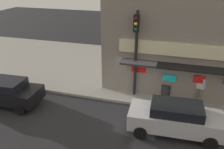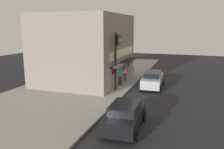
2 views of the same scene
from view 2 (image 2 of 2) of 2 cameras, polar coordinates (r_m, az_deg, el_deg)
name	(u,v)px [view 2 (image 2 of 2)]	position (r m, az deg, el deg)	size (l,w,h in m)	color
ground_plane	(127,93)	(21.02, 3.71, -4.59)	(63.64, 63.64, 0.00)	#232326
sidewalk	(76,87)	(22.87, -8.94, -3.13)	(42.43, 10.38, 0.17)	gray
corner_building	(86,48)	(24.70, -6.53, 6.52)	(10.07, 8.87, 7.02)	gray
traffic_light	(117,54)	(20.54, 1.18, 5.16)	(0.32, 0.58, 5.29)	black
fire_hydrant	(134,70)	(28.97, 5.51, 1.10)	(0.48, 0.24, 0.81)	#B2B2B7
trash_can	(119,81)	(23.01, 1.73, -1.65)	(0.56, 0.56, 0.80)	#2D2D2D
pedestrian	(124,72)	(24.75, 3.03, 0.65)	(0.58, 0.52, 1.76)	brown
potted_plant_by_doorway	(112,74)	(25.37, 0.07, 0.06)	(0.74, 0.74, 1.00)	brown
parked_car_silver	(153,79)	(22.88, 10.12, -1.19)	(4.64, 2.14, 1.63)	#B7B7BC
parked_car_black	(125,116)	(13.63, 3.19, -10.27)	(4.23, 2.23, 1.56)	black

